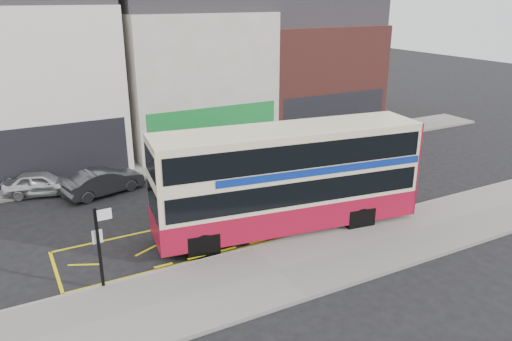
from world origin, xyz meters
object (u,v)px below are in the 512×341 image
bus_stop_post (100,239)px  car_silver (41,183)px  car_white (275,151)px  street_tree_right (269,85)px  car_grey (104,181)px  double_decker_bus (288,177)px

bus_stop_post → car_silver: 10.21m
bus_stop_post → car_white: 15.12m
car_white → street_tree_right: bearing=-21.0°
car_grey → double_decker_bus: bearing=-157.1°
double_decker_bus → street_tree_right: street_tree_right is taller
car_grey → street_tree_right: bearing=-86.3°
car_grey → car_white: car_white is taller
car_white → double_decker_bus: bearing=155.6°
bus_stop_post → car_grey: size_ratio=0.72×
car_white → car_silver: bearing=88.2°
car_silver → car_grey: size_ratio=0.90×
double_decker_bus → car_silver: double_decker_bus is taller
bus_stop_post → car_white: bearing=35.5°
car_grey → bus_stop_post: bearing=153.1°
car_white → street_tree_right: (1.59, 3.60, 3.26)m
car_grey → car_white: 10.14m
street_tree_right → car_silver: bearing=-170.0°
car_white → street_tree_right: street_tree_right is taller
bus_stop_post → street_tree_right: (13.65, 12.65, 2.07)m
double_decker_bus → car_grey: double_decker_bus is taller
bus_stop_post → street_tree_right: 18.72m
double_decker_bus → car_silver: bearing=141.8°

